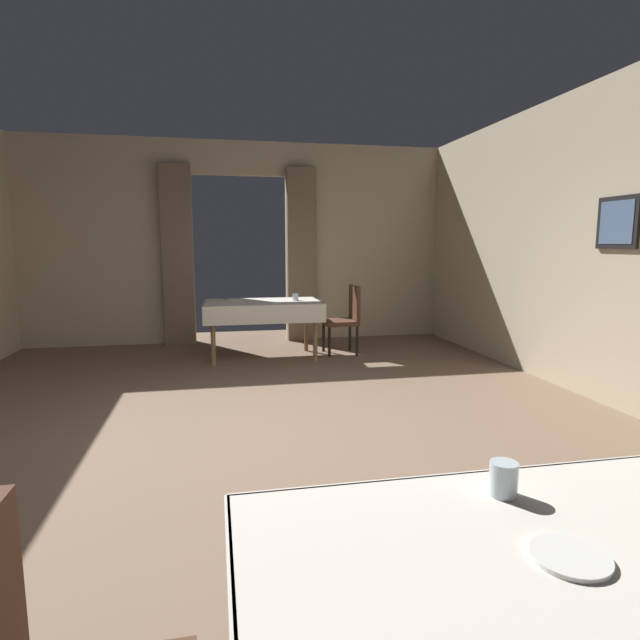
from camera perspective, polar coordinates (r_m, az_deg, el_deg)
The scene contains 9 objects.
ground at distance 4.14m, azimuth -5.43°, elevation -12.71°, with size 10.08×10.08×0.00m, color #7A604C.
wall_back at distance 8.03m, azimuth -8.77°, elevation 8.51°, with size 6.40×0.27×3.00m.
dining_table_near at distance 1.53m, azimuth 24.01°, elevation -24.85°, with size 1.55×0.89×0.75m.
dining_table_mid at distance 6.77m, azimuth -6.38°, elevation 1.34°, with size 1.51×0.91×0.75m.
chair_mid_right at distance 7.04m, azimuth 2.88°, elevation 0.43°, with size 0.44×0.44×0.93m.
glass_near_a at distance 1.68m, azimuth 19.55°, elevation -16.14°, with size 0.08×0.08×0.10m, color silver.
plate_near_b at distance 1.46m, azimuth 25.81°, elevation -22.42°, with size 0.19×0.19×0.01m, color white.
glass_mid_a at distance 6.83m, azimuth -2.72°, elevation 2.54°, with size 0.08×0.08×0.09m, color silver.
plate_mid_b at distance 6.98m, azimuth -9.48°, elevation 2.25°, with size 0.22×0.22×0.01m, color white.
Camera 1 is at (-0.39, -3.84, 1.48)m, focal length 29.06 mm.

